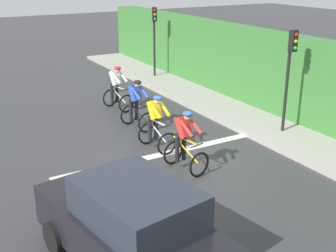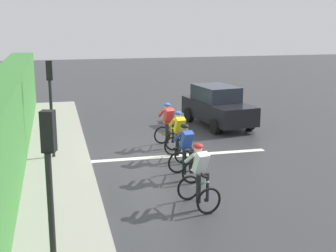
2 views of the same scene
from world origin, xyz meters
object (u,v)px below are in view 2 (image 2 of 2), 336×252
cyclist_second (186,153)px  cyclist_fourth (168,126)px  car_black (218,106)px  cyclist_mid (179,137)px  traffic_light_near_crossing (51,95)px  traffic_light_far_junction (50,182)px  cyclist_lead (199,177)px

cyclist_second → cyclist_fourth: (-0.32, -3.53, 0.00)m
cyclist_second → car_black: (-3.31, -6.54, 0.08)m
cyclist_mid → traffic_light_near_crossing: size_ratio=0.50×
car_black → traffic_light_near_crossing: size_ratio=1.29×
cyclist_fourth → traffic_light_far_junction: size_ratio=0.50×
cyclist_second → cyclist_fourth: bearing=-95.2°
cyclist_mid → cyclist_fourth: (-0.02, -1.62, 0.00)m
cyclist_lead → traffic_light_far_junction: (3.55, 3.59, 1.43)m
cyclist_second → cyclist_mid: same height
traffic_light_near_crossing → traffic_light_far_junction: (-0.00, 8.73, 0.00)m
car_black → cyclist_mid: bearing=57.0°
cyclist_mid → traffic_light_near_crossing: traffic_light_near_crossing is taller
car_black → cyclist_fourth: bearing=45.3°
traffic_light_near_crossing → cyclist_fourth: bearing=-171.8°
cyclist_second → car_black: car_black is taller
cyclist_second → traffic_light_far_junction: (3.82, 5.80, 1.43)m
cyclist_lead → traffic_light_near_crossing: size_ratio=0.50×
car_black → traffic_light_far_junction: size_ratio=1.29×
cyclist_lead → cyclist_mid: size_ratio=1.00×
cyclist_second → traffic_light_far_junction: bearing=56.7°
traffic_light_near_crossing → traffic_light_far_junction: size_ratio=1.00×
cyclist_second → traffic_light_near_crossing: bearing=-37.5°
cyclist_lead → cyclist_fourth: 5.77m
cyclist_lead → car_black: bearing=-112.2°
cyclist_lead → cyclist_second: size_ratio=1.00×
cyclist_second → cyclist_mid: (-0.30, -1.91, 0.00)m
traffic_light_near_crossing → cyclist_mid: bearing=166.0°
cyclist_fourth → traffic_light_near_crossing: size_ratio=0.50×
traffic_light_far_junction → traffic_light_near_crossing: bearing=-90.0°
cyclist_fourth → car_black: bearing=-134.7°
cyclist_lead → cyclist_second: 2.23m
car_black → traffic_light_far_junction: 14.32m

